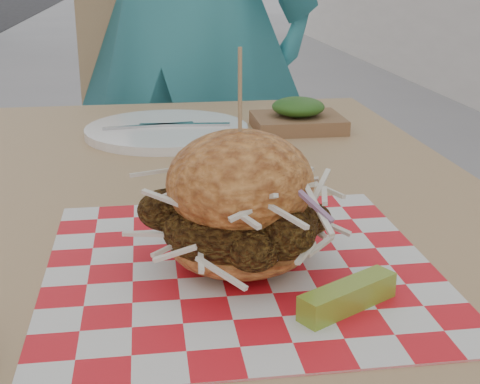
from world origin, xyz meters
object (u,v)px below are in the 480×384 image
(diner, at_px, (184,1))
(patio_chair, at_px, (173,151))
(patio_table, at_px, (180,263))
(sandwich, at_px, (240,209))

(diner, bearing_deg, patio_chair, 46.72)
(patio_chair, bearing_deg, diner, 42.55)
(diner, bearing_deg, patio_table, 108.84)
(patio_chair, relative_size, sandwich, 4.69)
(patio_table, xyz_separation_m, patio_chair, (0.03, 0.95, -0.12))
(diner, relative_size, sandwich, 9.18)
(diner, distance_m, patio_chair, 0.38)
(patio_table, height_order, patio_chair, patio_chair)
(sandwich, bearing_deg, patio_chair, 90.78)
(patio_table, distance_m, sandwich, 0.24)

